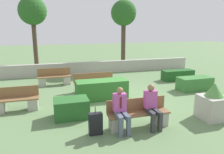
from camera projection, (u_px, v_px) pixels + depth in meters
The scene contains 16 objects.
ground_plane at pixel (116, 100), 9.37m from camera, with size 60.00×60.00×0.00m, color #607F51.
perimeter_wall at pixel (91, 68), 14.47m from camera, with size 14.28×0.30×0.78m.
bench_front at pixel (138, 116), 6.81m from camera, with size 1.97×0.49×0.88m.
bench_left_side at pixel (16, 102), 8.12m from camera, with size 1.62×0.48×0.88m.
bench_right_side at pixel (55, 79), 11.69m from camera, with size 1.74×0.49×0.88m.
bench_back at pixel (94, 84), 10.54m from camera, with size 1.95×0.48×0.88m.
person_seated_man at pixel (121, 108), 6.42m from camera, with size 0.38×0.63×1.35m.
person_seated_woman at pixel (152, 104), 6.69m from camera, with size 0.38×0.63×1.36m.
hedge_block_near_left at pixel (178, 75), 12.77m from camera, with size 1.87×0.64×0.59m.
hedge_block_near_right at pixel (71, 108), 7.53m from camera, with size 1.17×0.83×0.66m.
hedge_block_mid_left at pixel (102, 90), 9.44m from camera, with size 2.20×0.85×0.82m.
hedge_block_mid_right at pixel (195, 83), 10.79m from camera, with size 1.67×0.77×0.64m.
planter_corner_left at pixel (213, 103), 7.38m from camera, with size 0.85×0.85×1.24m.
suitcase at pixel (96, 124), 6.33m from camera, with size 0.40×0.20×0.86m.
tree_leftmost at pixel (33, 13), 13.66m from camera, with size 1.76×1.76×4.90m.
tree_center_left at pixel (124, 15), 15.46m from camera, with size 1.80×1.80×4.90m.
Camera 1 is at (-2.67, -8.48, 3.10)m, focal length 35.00 mm.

